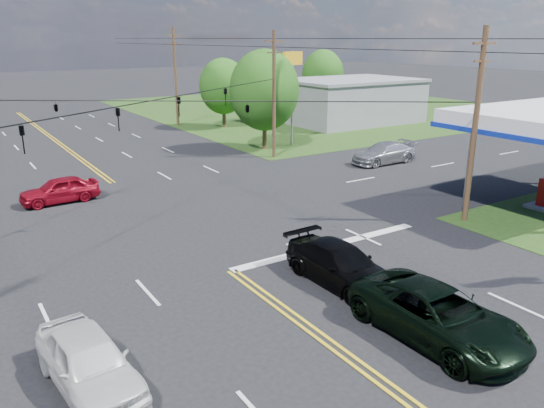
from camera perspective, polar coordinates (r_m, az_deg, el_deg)
ground at (r=28.31m, az=-12.12°, el=-1.37°), size 280.00×280.00×0.00m
grass_ne at (r=72.85m, az=5.03°, el=10.31°), size 46.00×48.00×0.03m
stop_bar at (r=24.03m, az=6.19°, el=-4.51°), size 10.00×0.50×0.02m
retail_ne at (r=60.21m, az=8.30°, el=10.82°), size 14.00×10.00×4.40m
pole_se at (r=27.75m, az=21.02°, el=7.96°), size 1.60×0.28×9.50m
pole_ne at (r=40.99m, az=0.22°, el=11.80°), size 1.60×0.28×9.50m
pole_right_far at (r=57.80m, az=-10.34°, el=13.42°), size 1.60×0.28×10.00m
span_wire_signals at (r=27.03m, az=-12.93°, el=10.75°), size 26.00×18.00×1.13m
power_lines at (r=25.00m, az=-11.70°, el=16.32°), size 26.04×100.00×0.64m
tree_right_a at (r=44.05m, az=-0.83°, el=12.13°), size 5.70×5.70×8.18m
tree_right_b at (r=55.73m, az=-5.26°, el=12.50°), size 4.94×4.94×7.09m
tree_far_r at (r=70.24m, az=5.48°, el=13.76°), size 5.32×5.32×7.63m
pickup_dkgreen at (r=17.41m, az=17.35°, el=-11.27°), size 2.80×5.86×1.61m
suv_black at (r=20.33m, az=7.39°, el=-6.48°), size 2.24×5.19×1.49m
pickup_white at (r=15.39m, az=-19.14°, el=-15.69°), size 2.26×4.67×1.53m
sedan_red at (r=32.30m, az=-21.90°, el=1.43°), size 4.36×1.92×1.46m
sedan_far at (r=40.43m, az=11.93°, el=5.40°), size 5.30×2.16×1.54m
polesign_ne at (r=45.62m, az=2.22°, el=13.92°), size 2.18×0.73×7.93m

